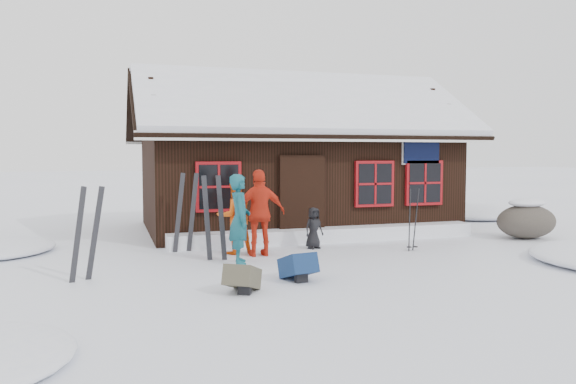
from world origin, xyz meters
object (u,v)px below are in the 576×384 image
Objects in this scene: skier_orange_right at (260,213)px; backpack_olive at (242,282)px; boulder at (526,220)px; backpack_blue at (298,271)px; skier_orange_left at (235,216)px; ski_poles at (413,221)px; skier_teal at (240,219)px; ski_pair_left at (86,235)px; skier_crouched at (314,228)px.

skier_orange_right is 3.09× the size of backpack_olive.
boulder is 7.35m from backpack_blue.
skier_orange_left reaches higher than ski_poles.
skier_orange_left is at bearing 179.11° from boulder.
backpack_olive is (-0.46, -2.20, -0.70)m from skier_teal.
backpack_blue is at bearing -158.98° from boulder.
ski_poles reaches higher than boulder.
skier_teal is at bearing 47.70° from skier_orange_right.
backpack_olive is (-1.03, -2.84, -0.73)m from skier_orange_right.
backpack_olive is (-1.06, -0.50, -0.01)m from backpack_blue.
skier_orange_left is 0.97× the size of ski_pair_left.
skier_orange_right is 1.17× the size of boulder.
skier_orange_right is at bearing 173.28° from ski_poles.
boulder is at bearing -177.98° from skier_orange_right.
skier_orange_left is 7.33m from boulder.
boulder is 10.31m from ski_pair_left.
backpack_blue is 1.17m from backpack_olive.
ski_poles is (6.61, 0.88, -0.11)m from ski_pair_left.
skier_orange_left reaches higher than backpack_blue.
skier_crouched is 4.12m from backpack_olive.
boulder is (7.33, -0.11, -0.34)m from skier_orange_left.
ski_pair_left reaches higher than boulder.
ski_pair_left is 2.82m from backpack_olive.
skier_orange_right is 6.90m from boulder.
backpack_blue is at bearing 57.82° from backpack_olive.
boulder is (5.53, -0.21, -0.01)m from skier_crouched.
ski_pair_left is at bearing -174.31° from skier_crouched.
skier_crouched is at bearing 155.34° from ski_poles.
skier_orange_right is at bearing -177.57° from boulder.
skier_orange_right reaches higher than ski_poles.
skier_teal is at bearing -164.54° from skier_crouched.
skier_teal is at bearing -176.37° from ski_poles.
skier_crouched is 3.15m from backpack_blue.
ski_poles is at bearing -1.44° from ski_pair_left.
skier_teal is 1.09× the size of skier_orange_left.
skier_crouched is at bearing -159.99° from skier_orange_right.
ski_poles is 2.41× the size of backpack_olive.
skier_teal reaches higher than skier_orange_left.
backpack_blue reaches higher than backpack_olive.
ski_pair_left is at bearing 153.30° from backpack_blue.
backpack_blue is (-3.28, -1.95, -0.49)m from ski_poles.
ski_poles is at bearing 172.86° from skier_orange_right.
boulder is 0.94× the size of ski_pair_left.
skier_orange_right is at bearing 102.80° from backpack_olive.
skier_orange_left and ski_pair_left have the same top height.
skier_teal is 2.82× the size of backpack_blue.
skier_crouched is 2.15m from ski_poles.
skier_orange_right is (0.57, 0.64, 0.03)m from skier_teal.
ski_pair_left is at bearing 110.65° from skier_teal.
skier_orange_right is 1.94× the size of skier_crouched.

